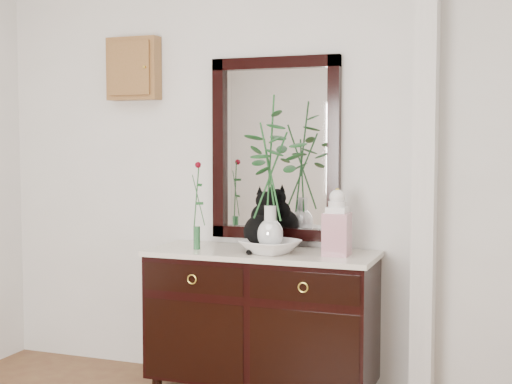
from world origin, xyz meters
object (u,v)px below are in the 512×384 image
at_px(lotus_bowl, 270,247).
at_px(ginger_jar, 337,222).
at_px(sideboard, 262,315).
at_px(cat, 262,220).

height_order(lotus_bowl, ginger_jar, ginger_jar).
bearing_deg(sideboard, cat, 108.68).
distance_m(sideboard, cat, 0.55).
xyz_separation_m(lotus_bowl, ginger_jar, (0.37, 0.06, 0.15)).
distance_m(lotus_bowl, ginger_jar, 0.41).
distance_m(sideboard, lotus_bowl, 0.43).
relative_size(lotus_bowl, ginger_jar, 0.83).
relative_size(cat, lotus_bowl, 1.10).
bearing_deg(ginger_jar, cat, 171.02).
bearing_deg(lotus_bowl, sideboard, 136.35).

